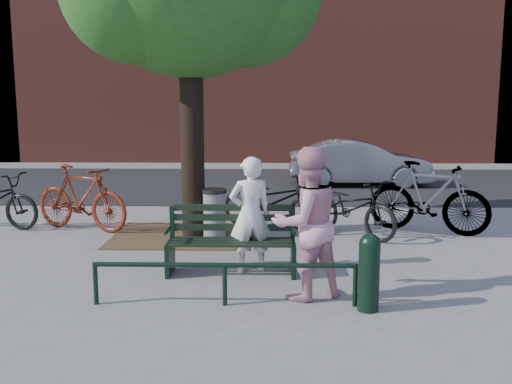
{
  "coord_description": "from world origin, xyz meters",
  "views": [
    {
      "loc": [
        0.5,
        -7.5,
        2.35
      ],
      "look_at": [
        0.31,
        1.0,
        0.98
      ],
      "focal_mm": 40.0,
      "sensor_mm": 36.0,
      "label": 1
    }
  ],
  "objects_px": {
    "bicycle_c": "(273,201)",
    "park_bench": "(232,238)",
    "bollard": "(369,270)",
    "person_left": "(250,215)",
    "litter_bin": "(214,214)",
    "parked_car": "(359,163)",
    "person_right": "(306,223)"
  },
  "relations": [
    {
      "from": "bollard",
      "to": "parked_car",
      "type": "bearing_deg",
      "value": 81.73
    },
    {
      "from": "parked_car",
      "to": "person_right",
      "type": "bearing_deg",
      "value": 166.28
    },
    {
      "from": "parked_car",
      "to": "person_left",
      "type": "bearing_deg",
      "value": 160.15
    },
    {
      "from": "litter_bin",
      "to": "park_bench",
      "type": "bearing_deg",
      "value": -77.73
    },
    {
      "from": "bollard",
      "to": "litter_bin",
      "type": "relative_size",
      "value": 1.03
    },
    {
      "from": "person_right",
      "to": "bicycle_c",
      "type": "distance_m",
      "value": 3.65
    },
    {
      "from": "park_bench",
      "to": "bicycle_c",
      "type": "xyz_separation_m",
      "value": [
        0.59,
        2.62,
        0.06
      ]
    },
    {
      "from": "park_bench",
      "to": "person_right",
      "type": "distance_m",
      "value": 1.43
    },
    {
      "from": "person_left",
      "to": "bicycle_c",
      "type": "relative_size",
      "value": 0.78
    },
    {
      "from": "person_left",
      "to": "parked_car",
      "type": "bearing_deg",
      "value": -122.77
    },
    {
      "from": "park_bench",
      "to": "person_left",
      "type": "relative_size",
      "value": 1.09
    },
    {
      "from": "person_right",
      "to": "bollard",
      "type": "distance_m",
      "value": 0.91
    },
    {
      "from": "person_right",
      "to": "bicycle_c",
      "type": "height_order",
      "value": "person_right"
    },
    {
      "from": "park_bench",
      "to": "litter_bin",
      "type": "bearing_deg",
      "value": 102.27
    },
    {
      "from": "person_left",
      "to": "litter_bin",
      "type": "relative_size",
      "value": 1.86
    },
    {
      "from": "park_bench",
      "to": "person_left",
      "type": "distance_m",
      "value": 0.42
    },
    {
      "from": "litter_bin",
      "to": "bicycle_c",
      "type": "bearing_deg",
      "value": 35.03
    },
    {
      "from": "person_left",
      "to": "litter_bin",
      "type": "height_order",
      "value": "person_left"
    },
    {
      "from": "bollard",
      "to": "person_left",
      "type": "bearing_deg",
      "value": 132.93
    },
    {
      "from": "bollard",
      "to": "parked_car",
      "type": "distance_m",
      "value": 9.67
    },
    {
      "from": "person_left",
      "to": "park_bench",
      "type": "bearing_deg",
      "value": 1.81
    },
    {
      "from": "park_bench",
      "to": "person_left",
      "type": "bearing_deg",
      "value": 15.69
    },
    {
      "from": "person_left",
      "to": "litter_bin",
      "type": "distance_m",
      "value": 2.0
    },
    {
      "from": "bicycle_c",
      "to": "park_bench",
      "type": "bearing_deg",
      "value": -165.36
    },
    {
      "from": "person_right",
      "to": "bollard",
      "type": "height_order",
      "value": "person_right"
    },
    {
      "from": "litter_bin",
      "to": "parked_car",
      "type": "relative_size",
      "value": 0.22
    },
    {
      "from": "bicycle_c",
      "to": "litter_bin",
      "type": "bearing_deg",
      "value": 152.26
    },
    {
      "from": "person_left",
      "to": "person_right",
      "type": "xyz_separation_m",
      "value": [
        0.7,
        -1.06,
        0.11
      ]
    },
    {
      "from": "bollard",
      "to": "parked_car",
      "type": "height_order",
      "value": "parked_car"
    },
    {
      "from": "bicycle_c",
      "to": "person_right",
      "type": "bearing_deg",
      "value": -147.02
    },
    {
      "from": "litter_bin",
      "to": "bollard",
      "type": "bearing_deg",
      "value": -58.41
    },
    {
      "from": "park_bench",
      "to": "litter_bin",
      "type": "relative_size",
      "value": 2.02
    }
  ]
}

